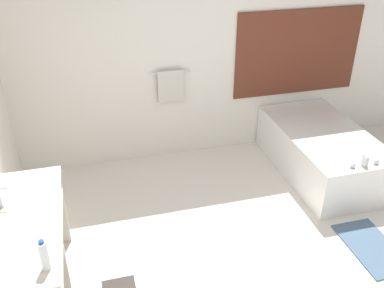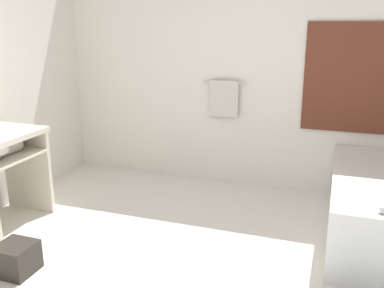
# 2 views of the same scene
# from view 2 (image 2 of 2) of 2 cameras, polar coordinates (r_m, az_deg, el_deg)

# --- Properties ---
(wall_back_with_blinds) EXTENTS (7.40, 0.13, 2.70)m
(wall_back_with_blinds) POSITION_cam_2_polar(r_m,az_deg,el_deg) (4.72, 8.80, 10.29)
(wall_back_with_blinds) COLOR white
(wall_back_with_blinds) RESTS_ON ground_plane
(waste_bin) EXTENTS (0.27, 0.27, 0.23)m
(waste_bin) POSITION_cam_2_polar(r_m,az_deg,el_deg) (3.52, -22.39, -13.92)
(waste_bin) COLOR #2D2823
(waste_bin) RESTS_ON ground_plane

